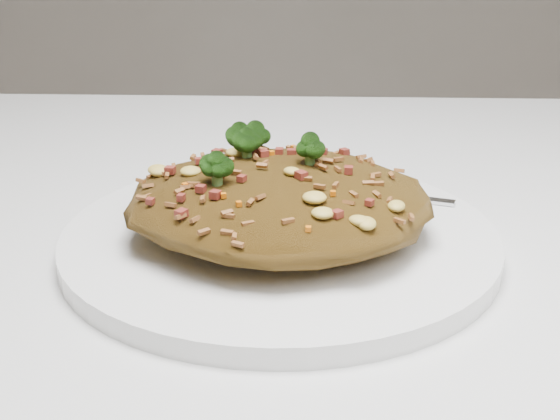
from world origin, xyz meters
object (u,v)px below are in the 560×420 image
object	(u,v)px
dining_table	(353,340)
fried_rice	(279,190)
fork	(358,192)
plate	(280,240)

from	to	relation	value
dining_table	fried_rice	distance (m)	0.15
fork	fried_rice	bearing A→B (deg)	-112.25
fried_rice	fork	size ratio (longest dim) A/B	1.27
plate	fork	bearing A→B (deg)	51.53
plate	fork	size ratio (longest dim) A/B	1.85
plate	dining_table	bearing A→B (deg)	29.82
fried_rice	dining_table	bearing A→B (deg)	28.94
plate	fork	distance (m)	0.09
fried_rice	plate	bearing A→B (deg)	-59.88
fried_rice	fork	bearing A→B (deg)	50.96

